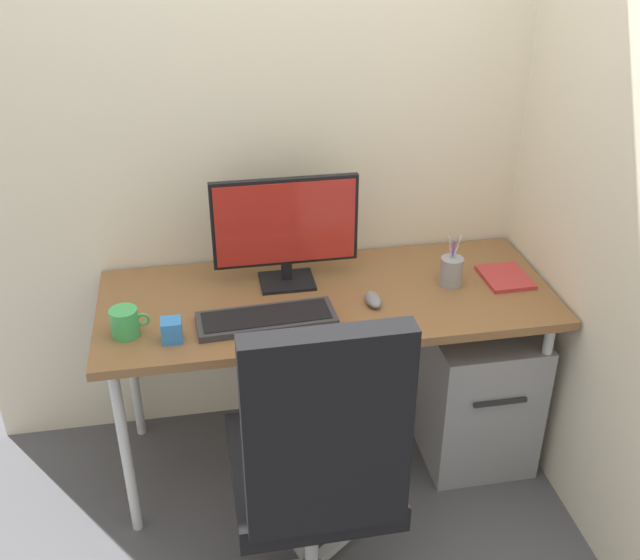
{
  "coord_description": "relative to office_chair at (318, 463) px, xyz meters",
  "views": [
    {
      "loc": [
        -0.42,
        -2.2,
        2.04
      ],
      "look_at": [
        -0.04,
        -0.06,
        0.82
      ],
      "focal_mm": 42.15,
      "sensor_mm": 36.0,
      "label": 1
    }
  ],
  "objects": [
    {
      "name": "filing_cabinet",
      "position": [
        0.71,
        0.68,
        -0.32
      ],
      "size": [
        0.39,
        0.57,
        0.56
      ],
      "color": "gray",
      "rests_on": "ground_plane"
    },
    {
      "name": "desk_clamp_accessory",
      "position": [
        -0.37,
        0.5,
        0.15
      ],
      "size": [
        0.06,
        0.06,
        0.07
      ],
      "primitive_type": "cube",
      "color": "#337FD8",
      "rests_on": "desk"
    },
    {
      "name": "ground_plane",
      "position": [
        0.16,
        0.68,
        -0.6
      ],
      "size": [
        8.0,
        8.0,
        0.0
      ],
      "primitive_type": "plane",
      "color": "#4C4C51"
    },
    {
      "name": "pen_holder",
      "position": [
        0.6,
        0.69,
        0.17
      ],
      "size": [
        0.08,
        0.08,
        0.19
      ],
      "color": "gray",
      "rests_on": "desk"
    },
    {
      "name": "mouse",
      "position": [
        0.3,
        0.6,
        0.14
      ],
      "size": [
        0.05,
        0.1,
        0.03
      ],
      "primitive_type": "ellipsoid",
      "rotation": [
        0.0,
        0.0,
        0.02
      ],
      "color": "slate",
      "rests_on": "desk"
    },
    {
      "name": "monitor",
      "position": [
        0.03,
        0.81,
        0.33
      ],
      "size": [
        0.51,
        0.15,
        0.39
      ],
      "color": "black",
      "rests_on": "desk"
    },
    {
      "name": "keyboard",
      "position": [
        -0.07,
        0.55,
        0.13
      ],
      "size": [
        0.46,
        0.18,
        0.03
      ],
      "color": "#333338",
      "rests_on": "desk"
    },
    {
      "name": "wall_side_right",
      "position": [
        0.97,
        0.55,
        0.8
      ],
      "size": [
        0.04,
        1.58,
        2.8
      ],
      "primitive_type": "cube",
      "color": "beige",
      "rests_on": "ground_plane"
    },
    {
      "name": "desk",
      "position": [
        0.16,
        0.68,
        0.07
      ],
      "size": [
        1.57,
        0.64,
        0.72
      ],
      "color": "brown",
      "rests_on": "ground_plane"
    },
    {
      "name": "coffee_mug",
      "position": [
        -0.52,
        0.55,
        0.16
      ],
      "size": [
        0.12,
        0.09,
        0.09
      ],
      "color": "#3FAD59",
      "rests_on": "desk"
    },
    {
      "name": "notebook",
      "position": [
        0.81,
        0.68,
        0.13
      ],
      "size": [
        0.16,
        0.2,
        0.02
      ],
      "primitive_type": "cube",
      "rotation": [
        0.0,
        0.0,
        0.02
      ],
      "color": "#B23333",
      "rests_on": "desk"
    },
    {
      "name": "wall_back",
      "position": [
        0.16,
        1.03,
        0.8
      ],
      "size": [
        2.51,
        0.04,
        2.8
      ],
      "primitive_type": "cube",
      "color": "beige",
      "rests_on": "ground_plane"
    },
    {
      "name": "office_chair",
      "position": [
        0.0,
        0.0,
        0.0
      ],
      "size": [
        0.61,
        0.64,
        1.11
      ],
      "color": "black",
      "rests_on": "ground_plane"
    }
  ]
}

